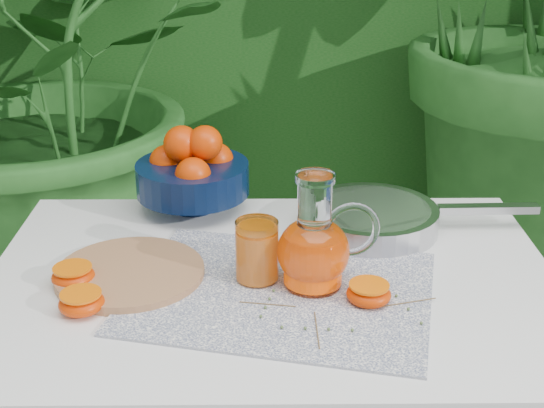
{
  "coord_description": "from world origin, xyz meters",
  "views": [
    {
      "loc": [
        -0.1,
        -1.24,
        1.39
      ],
      "look_at": [
        -0.09,
        -0.06,
        0.88
      ],
      "focal_mm": 50.0,
      "sensor_mm": 36.0,
      "label": 1
    }
  ],
  "objects_px": {
    "cutting_board": "(130,273)",
    "juice_pitcher": "(315,248)",
    "fruit_bowl": "(192,171)",
    "saute_pan": "(373,217)",
    "white_table": "(272,317)"
  },
  "relations": [
    {
      "from": "juice_pitcher",
      "to": "saute_pan",
      "type": "relative_size",
      "value": 0.43
    },
    {
      "from": "white_table",
      "to": "fruit_bowl",
      "type": "relative_size",
      "value": 3.85
    },
    {
      "from": "cutting_board",
      "to": "juice_pitcher",
      "type": "distance_m",
      "value": 0.33
    },
    {
      "from": "white_table",
      "to": "juice_pitcher",
      "type": "distance_m",
      "value": 0.17
    },
    {
      "from": "cutting_board",
      "to": "fruit_bowl",
      "type": "relative_size",
      "value": 1.0
    },
    {
      "from": "white_table",
      "to": "fruit_bowl",
      "type": "xyz_separation_m",
      "value": [
        -0.16,
        0.3,
        0.17
      ]
    },
    {
      "from": "white_table",
      "to": "cutting_board",
      "type": "relative_size",
      "value": 3.85
    },
    {
      "from": "fruit_bowl",
      "to": "juice_pitcher",
      "type": "distance_m",
      "value": 0.41
    },
    {
      "from": "fruit_bowl",
      "to": "cutting_board",
      "type": "bearing_deg",
      "value": -106.08
    },
    {
      "from": "white_table",
      "to": "saute_pan",
      "type": "relative_size",
      "value": 2.14
    },
    {
      "from": "fruit_bowl",
      "to": "white_table",
      "type": "bearing_deg",
      "value": -61.52
    },
    {
      "from": "white_table",
      "to": "cutting_board",
      "type": "xyz_separation_m",
      "value": [
        -0.25,
        -0.0,
        0.09
      ]
    },
    {
      "from": "fruit_bowl",
      "to": "saute_pan",
      "type": "xyz_separation_m",
      "value": [
        0.36,
        -0.11,
        -0.06
      ]
    },
    {
      "from": "white_table",
      "to": "saute_pan",
      "type": "height_order",
      "value": "saute_pan"
    },
    {
      "from": "white_table",
      "to": "saute_pan",
      "type": "xyz_separation_m",
      "value": [
        0.2,
        0.19,
        0.11
      ]
    }
  ]
}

